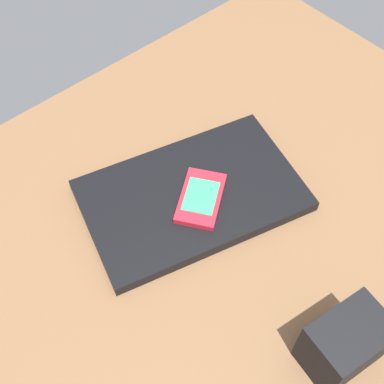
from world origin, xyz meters
TOP-DOWN VIEW (x-y plane):
  - desk_surface at (0.00, 0.00)cm, footprint 120.00×80.00cm
  - laptop_closed at (-5.50, -4.46)cm, footprint 39.16×29.98cm
  - cell_phone_on_laptop at (-5.44, -2.28)cm, footprint 12.17×11.21cm
  - desk_organizer at (-3.39, 27.77)cm, footprint 11.09×8.46cm

SIDE VIEW (x-z plane):
  - desk_surface at x=0.00cm, z-range 0.00..3.00cm
  - laptop_closed at x=-5.50cm, z-range 3.00..5.09cm
  - cell_phone_on_laptop at x=-5.44cm, z-range 5.06..6.34cm
  - desk_organizer at x=-3.39cm, z-range 3.00..12.35cm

